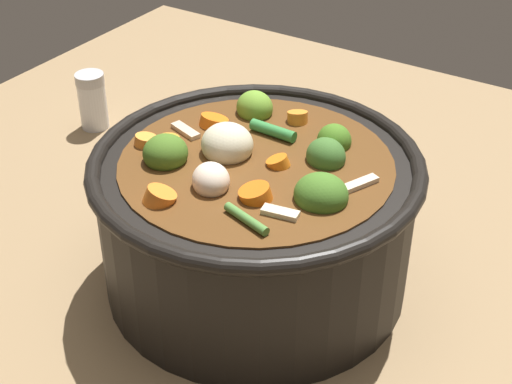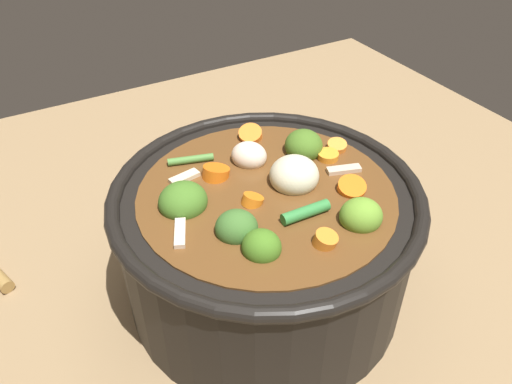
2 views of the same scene
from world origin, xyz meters
name	(u,v)px [view 2 (image 2 of 2)]	position (x,y,z in m)	size (l,w,h in m)	color
ground_plane	(265,288)	(0.00, 0.00, 0.00)	(1.10, 1.10, 0.00)	#8C704C
cooking_pot	(266,239)	(0.00, 0.00, 0.07)	(0.30, 0.30, 0.16)	black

